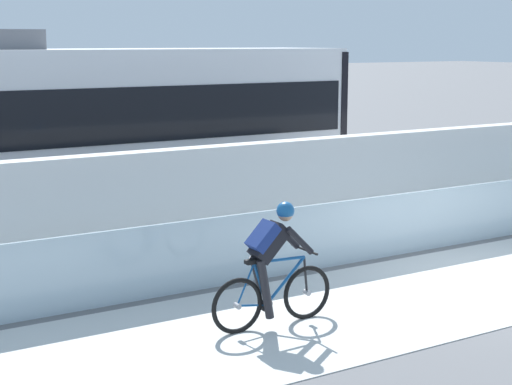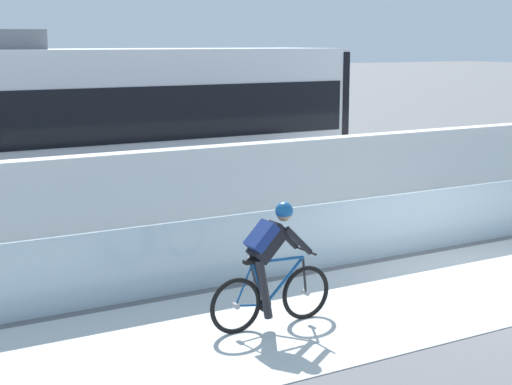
{
  "view_description": "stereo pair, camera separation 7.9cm",
  "coord_description": "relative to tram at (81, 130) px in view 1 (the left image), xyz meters",
  "views": [
    {
      "loc": [
        -9.19,
        -8.24,
        3.6
      ],
      "look_at": [
        -2.84,
        2.35,
        1.25
      ],
      "focal_mm": 55.96,
      "sensor_mm": 36.0,
      "label": 1
    },
    {
      "loc": [
        -9.12,
        -8.28,
        3.6
      ],
      "look_at": [
        -2.84,
        2.35,
        1.25
      ],
      "focal_mm": 55.96,
      "sensor_mm": 36.0,
      "label": 2
    }
  ],
  "objects": [
    {
      "name": "concrete_barrier_wall",
      "position": [
        4.14,
        -3.2,
        -0.97
      ],
      "size": [
        32.0,
        0.36,
        1.85
      ],
      "primitive_type": "cube",
      "color": "silver",
      "rests_on": "ground"
    },
    {
      "name": "cyclist_on_bike",
      "position": [
        0.13,
        -6.85,
        -1.09
      ],
      "size": [
        1.77,
        0.58,
        1.61
      ],
      "color": "black",
      "rests_on": "ground"
    },
    {
      "name": "tram_rail_far",
      "position": [
        4.14,
        0.72,
        -1.89
      ],
      "size": [
        32.0,
        0.08,
        0.01
      ],
      "primitive_type": "cube",
      "color": "#595654",
      "rests_on": "ground"
    },
    {
      "name": "tram_rail_near",
      "position": [
        4.14,
        -0.72,
        -1.89
      ],
      "size": [
        32.0,
        0.08,
        0.01
      ],
      "primitive_type": "cube",
      "color": "#595654",
      "rests_on": "ground"
    },
    {
      "name": "ground_plane",
      "position": [
        4.14,
        -6.85,
        -1.89
      ],
      "size": [
        200.0,
        200.0,
        0.0
      ],
      "primitive_type": "plane",
      "color": "slate"
    },
    {
      "name": "bike_path_deck",
      "position": [
        4.14,
        -6.85,
        -1.89
      ],
      "size": [
        32.0,
        3.2,
        0.01
      ],
      "primitive_type": "cube",
      "color": "silver",
      "rests_on": "ground"
    },
    {
      "name": "tram",
      "position": [
        0.0,
        0.0,
        0.0
      ],
      "size": [
        11.06,
        2.54,
        3.81
      ],
      "color": "silver",
      "rests_on": "ground"
    },
    {
      "name": "glass_parapet",
      "position": [
        4.14,
        -5.0,
        -1.36
      ],
      "size": [
        32.0,
        0.05,
        1.06
      ],
      "primitive_type": "cube",
      "color": "silver",
      "rests_on": "ground"
    }
  ]
}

